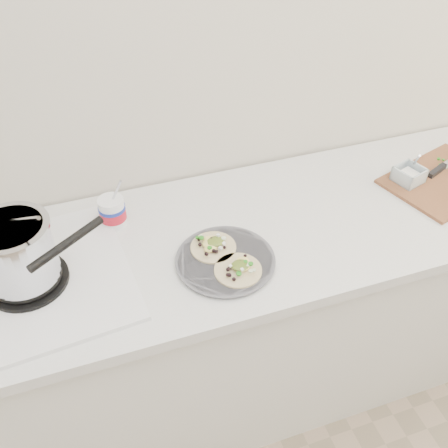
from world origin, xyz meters
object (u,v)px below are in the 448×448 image
object	(u,v)px
stove	(22,264)
tub	(113,209)
taco_plate	(225,258)
cutboard	(442,177)

from	to	relation	value
stove	tub	world-z (taller)	stove
taco_plate	tub	bearing A→B (deg)	134.90
cutboard	stove	bearing A→B (deg)	164.73
tub	taco_plate	bearing A→B (deg)	-45.10
tub	cutboard	size ratio (longest dim) A/B	0.40
stove	tub	size ratio (longest dim) A/B	3.10
stove	tub	distance (m)	0.33
taco_plate	stove	bearing A→B (deg)	170.42
taco_plate	cutboard	bearing A→B (deg)	8.95
taco_plate	cutboard	distance (m)	0.87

